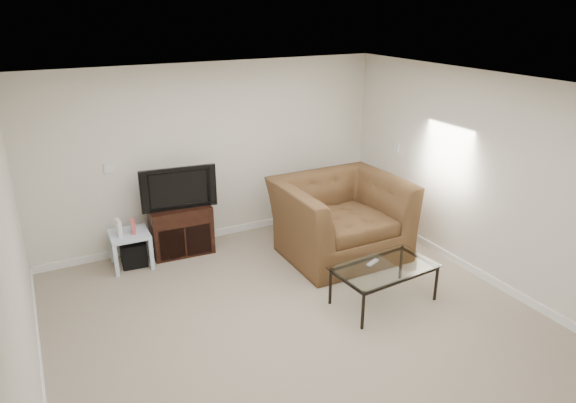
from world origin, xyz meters
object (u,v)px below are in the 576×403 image
tv_stand (180,228)px  television (177,186)px  recliner (341,206)px  side_table (131,249)px  coffee_table (384,284)px  subwoofer (134,253)px

tv_stand → television: television is taller
tv_stand → recliner: 2.21m
side_table → coffee_table: (2.37, -2.21, -0.01)m
side_table → tv_stand: bearing=11.1°
side_table → subwoofer: (0.03, 0.02, -0.07)m
side_table → coffee_table: bearing=-43.0°
television → subwoofer: 1.04m
recliner → tv_stand: bearing=150.5°
television → subwoofer: (-0.67, -0.09, -0.79)m
subwoofer → recliner: (2.56, -0.96, 0.53)m
television → recliner: recliner is taller
tv_stand → recliner: size_ratio=0.50×
tv_stand → side_table: 0.72m
subwoofer → side_table: bearing=-148.3°
subwoofer → coffee_table: coffee_table is taller
side_table → recliner: recliner is taller
television → recliner: size_ratio=0.57×
subwoofer → coffee_table: (2.34, -2.23, 0.06)m
television → coffee_table: (1.67, -2.32, -0.73)m
recliner → television: bearing=151.3°
television → side_table: 1.01m
television → coffee_table: 2.95m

